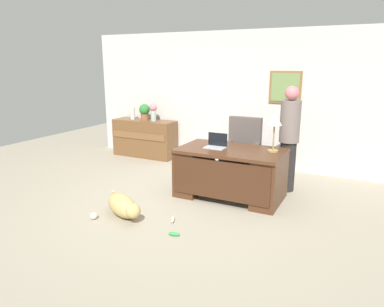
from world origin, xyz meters
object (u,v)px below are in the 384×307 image
(vase_empty, at_px, (133,113))
(dog_lying, at_px, (123,206))
(desk, at_px, (230,172))
(dog_toy_bone, at_px, (174,234))
(armchair, at_px, (242,153))
(potted_plant, at_px, (145,111))
(credenza, at_px, (145,138))
(vase_with_flowers, at_px, (153,111))
(dog_toy_ball, at_px, (94,216))
(laptop, at_px, (216,144))
(person_standing, at_px, (289,138))
(dog_toy_plush, at_px, (173,219))
(desk_lamp, at_px, (275,122))

(vase_empty, bearing_deg, dog_lying, -56.74)
(desk, distance_m, dog_toy_bone, 1.61)
(dog_lying, height_order, dog_toy_bone, dog_lying)
(armchair, bearing_deg, potted_plant, 166.42)
(vase_empty, bearing_deg, armchair, -12.06)
(credenza, height_order, dog_toy_bone, credenza)
(credenza, bearing_deg, armchair, -13.47)
(vase_with_flowers, relative_size, dog_toy_ball, 3.88)
(dog_toy_ball, height_order, dog_toy_bone, dog_toy_ball)
(desk, distance_m, dog_lying, 1.74)
(armchair, relative_size, laptop, 3.52)
(armchair, relative_size, vase_empty, 4.07)
(dog_lying, xyz_separation_m, vase_with_flowers, (-1.36, 2.92, 0.90))
(person_standing, height_order, vase_empty, person_standing)
(person_standing, height_order, dog_toy_plush, person_standing)
(armchair, relative_size, potted_plant, 3.12)
(laptop, distance_m, dog_toy_bone, 1.77)
(credenza, bearing_deg, dog_toy_ball, -67.76)
(desk, bearing_deg, vase_with_flowers, 147.13)
(armchair, relative_size, dog_lying, 1.42)
(dog_lying, height_order, vase_empty, vase_empty)
(desk, height_order, dog_lying, desk)
(vase_with_flowers, height_order, potted_plant, vase_with_flowers)
(desk, bearing_deg, dog_toy_plush, -106.64)
(desk, relative_size, armchair, 1.44)
(dog_lying, distance_m, desk_lamp, 2.50)
(dog_toy_ball, bearing_deg, dog_lying, 41.20)
(dog_toy_ball, relative_size, dog_toy_bone, 0.67)
(dog_toy_ball, bearing_deg, desk, 50.39)
(potted_plant, bearing_deg, dog_lying, -61.44)
(desk_lamp, distance_m, vase_empty, 3.85)
(armchair, xyz_separation_m, dog_toy_bone, (0.01, -2.51, -0.47))
(desk_lamp, bearing_deg, vase_with_flowers, 155.13)
(vase_empty, bearing_deg, person_standing, -12.65)
(desk_lamp, height_order, dog_toy_plush, desk_lamp)
(desk, height_order, desk_lamp, desk_lamp)
(desk_lamp, distance_m, dog_toy_plush, 2.06)
(credenza, height_order, vase_with_flowers, vase_with_flowers)
(person_standing, xyz_separation_m, vase_with_flowers, (-3.13, 0.83, 0.15))
(desk, height_order, dog_toy_ball, desk)
(desk, height_order, vase_empty, vase_empty)
(vase_with_flowers, bearing_deg, desk_lamp, -24.87)
(armchair, xyz_separation_m, laptop, (-0.11, -0.93, 0.34))
(vase_with_flowers, xyz_separation_m, dog_toy_ball, (1.05, -3.18, -1.00))
(vase_empty, relative_size, dog_toy_bone, 1.87)
(vase_empty, bearing_deg, credenza, -0.24)
(credenza, bearing_deg, vase_with_flowers, 0.30)
(armchair, relative_size, dog_toy_plush, 5.83)
(credenza, bearing_deg, dog_toy_bone, -50.93)
(person_standing, xyz_separation_m, desk_lamp, (-0.11, -0.57, 0.34))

